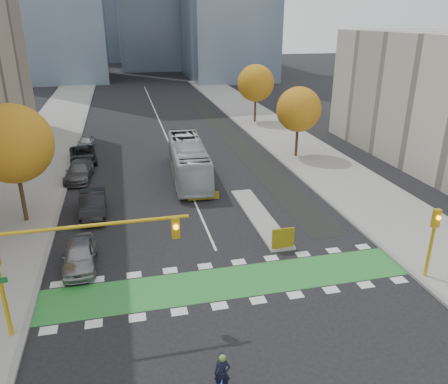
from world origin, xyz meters
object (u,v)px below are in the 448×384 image
traffic_signal_west (60,251)px  traffic_signal_east (433,233)px  parked_car_b (93,204)px  parked_car_a (80,255)px  parked_car_e (86,142)px  parked_car_c (79,171)px  tree_west (13,144)px  tree_east_near (299,110)px  hazard_board (283,238)px  bus (188,160)px  parked_car_d (83,155)px  tree_east_far (256,83)px

traffic_signal_west → traffic_signal_east: traffic_signal_west is taller
traffic_signal_west → parked_car_b: 13.04m
traffic_signal_east → parked_car_a: size_ratio=0.93×
traffic_signal_east → parked_car_e: traffic_signal_east is taller
parked_car_a → parked_car_c: parked_car_c is taller
tree_west → parked_car_a: size_ratio=1.86×
tree_east_near → traffic_signal_east: tree_east_near is taller
hazard_board → bus: bearing=104.1°
parked_car_a → parked_car_b: (0.42, 7.12, 0.07)m
bus → tree_west: bearing=-149.6°
traffic_signal_west → parked_car_d: size_ratio=1.62×
traffic_signal_east → parked_car_d: traffic_signal_east is taller
hazard_board → parked_car_e: (-13.00, 25.97, -0.12)m
parked_car_b → parked_car_d: 13.14m
hazard_board → tree_east_far: bearing=75.9°
traffic_signal_west → bus: (8.35, 18.99, -2.38)m
parked_car_c → parked_car_d: (0.00, 5.00, -0.02)m
tree_east_near → traffic_signal_west: 30.08m
parked_car_e → parked_car_d: bearing=-84.1°
parked_car_b → parked_car_d: bearing=95.0°
parked_car_a → parked_car_d: (-1.09, 20.17, -0.02)m
hazard_board → parked_car_c: parked_car_c is taller
hazard_board → bus: bus is taller
parked_car_e → traffic_signal_east: bearing=-51.6°
hazard_board → parked_car_d: size_ratio=0.27×
tree_east_near → parked_car_c: (-21.00, -1.83, -4.11)m
hazard_board → traffic_signal_west: bearing=-158.5°
traffic_signal_east → parked_car_c: size_ratio=0.79×
parked_car_d → traffic_signal_east: bearing=-59.0°
parked_car_d → parked_car_a: bearing=-93.1°
tree_west → parked_car_c: size_ratio=1.59×
traffic_signal_east → bus: traffic_signal_east is taller
tree_east_far → hazard_board: bearing=-104.1°
bus → parked_car_a: 15.87m
parked_car_b → parked_car_d: size_ratio=0.95×
parked_car_d → tree_west: bearing=-109.1°
hazard_board → tree_west: (-16.00, 7.80, 4.82)m
traffic_signal_east → parked_car_c: (-19.50, 20.68, -1.98)m
hazard_board → traffic_signal_west: size_ratio=0.16×
tree_east_near → parked_car_e: size_ratio=1.78×
parked_car_b → hazard_board: bearing=-36.2°
hazard_board → tree_west: 18.44m
parked_car_b → parked_car_e: parked_car_b is taller
tree_east_far → tree_east_near: bearing=-91.8°
tree_west → parked_car_e: bearing=80.6°
parked_car_a → tree_east_near: bearing=40.1°
tree_east_far → bus: (-12.08, -19.52, -3.59)m
parked_car_a → parked_car_d: 20.20m
tree_east_near → parked_car_b: tree_east_near is taller
tree_east_near → parked_car_c: size_ratio=1.36×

